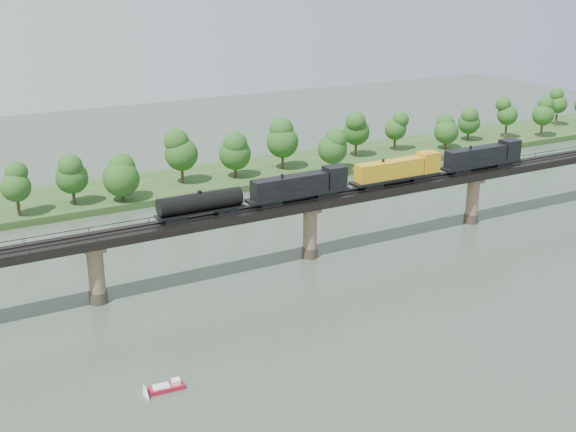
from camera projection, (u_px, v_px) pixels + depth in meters
ground at (408, 322)px, 111.27m from camera, size 400.00×400.00×0.00m
far_bank at (198, 181)px, 181.26m from camera, size 300.00×24.00×1.60m
bridge at (310, 230)px, 134.27m from camera, size 236.00×30.00×11.50m
bridge_superstructure at (310, 198)px, 132.19m from camera, size 220.00×4.90×0.75m
far_treeline at (172, 158)px, 171.16m from camera, size 289.06×17.54×13.60m
freight_train at (366, 176)px, 136.99m from camera, size 80.90×3.15×5.57m
motorboat at (167, 387)px, 93.34m from camera, size 4.64×2.02×1.26m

